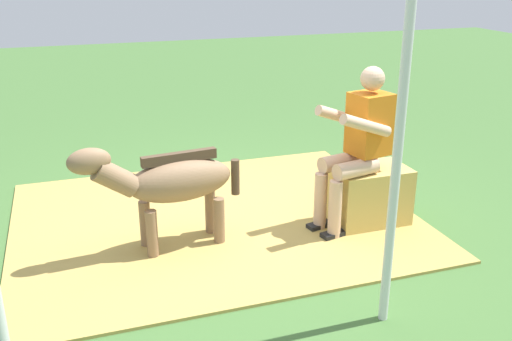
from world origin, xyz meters
TOP-DOWN VIEW (x-y plane):
  - ground_plane at (0.00, 0.00)m, footprint 24.00×24.00m
  - hay_patch at (0.21, -0.16)m, footprint 3.49×2.83m
  - hay_bale at (-1.06, 0.32)m, footprint 0.65×0.43m
  - person_seated at (-0.89, 0.35)m, footprint 0.71×0.51m
  - pony_standing at (0.67, 0.23)m, footprint 1.35×0.41m
  - soda_bottle at (-1.53, 0.08)m, footprint 0.07×0.07m
  - tent_pole_left at (-0.45, 1.64)m, footprint 0.06×0.06m

SIDE VIEW (x-z plane):
  - ground_plane at x=0.00m, z-range 0.00..0.00m
  - hay_patch at x=0.21m, z-range 0.00..0.02m
  - soda_bottle at x=-1.53m, z-range 0.00..0.26m
  - hay_bale at x=-1.06m, z-range 0.00..0.52m
  - pony_standing at x=0.67m, z-range 0.10..1.04m
  - person_seated at x=-0.89m, z-range 0.08..1.48m
  - tent_pole_left at x=-0.45m, z-range 0.00..2.55m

